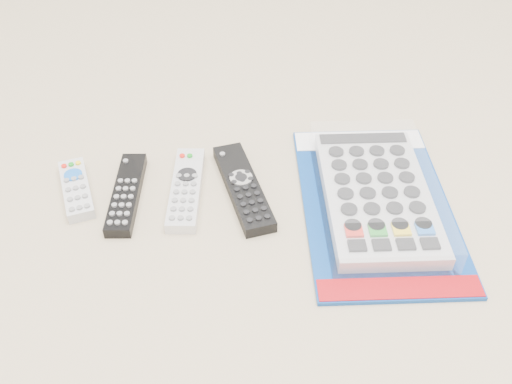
{
  "coord_description": "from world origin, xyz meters",
  "views": [
    {
      "loc": [
        -0.06,
        -0.63,
        0.61
      ],
      "look_at": [
        0.03,
        0.01,
        0.01
      ],
      "focal_mm": 40.0,
      "sensor_mm": 36.0,
      "label": 1
    }
  ],
  "objects": [
    {
      "name": "remote_large_black",
      "position": [
        0.02,
        0.03,
        0.01
      ],
      "size": [
        0.08,
        0.2,
        0.02
      ],
      "rotation": [
        0.0,
        0.0,
        0.15
      ],
      "color": "black",
      "rests_on": "ground"
    },
    {
      "name": "remote_silver_dvd",
      "position": [
        -0.07,
        0.04,
        0.01
      ],
      "size": [
        0.07,
        0.18,
        0.02
      ],
      "rotation": [
        0.0,
        0.0,
        -0.15
      ],
      "color": "silver",
      "rests_on": "ground"
    },
    {
      "name": "remote_small_grey",
      "position": [
        -0.24,
        0.06,
        0.01
      ],
      "size": [
        0.07,
        0.14,
        0.02
      ],
      "rotation": [
        0.0,
        0.0,
        0.21
      ],
      "color": "#B3B3B5",
      "rests_on": "ground"
    },
    {
      "name": "jumbo_remote_packaged",
      "position": [
        0.21,
        -0.03,
        0.02
      ],
      "size": [
        0.26,
        0.39,
        0.05
      ],
      "rotation": [
        0.0,
        0.0,
        -0.11
      ],
      "color": "navy",
      "rests_on": "ground"
    },
    {
      "name": "remote_slim_black",
      "position": [
        -0.16,
        0.04,
        0.01
      ],
      "size": [
        0.06,
        0.18,
        0.02
      ],
      "rotation": [
        0.0,
        0.0,
        -0.14
      ],
      "color": "black",
      "rests_on": "ground"
    }
  ]
}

